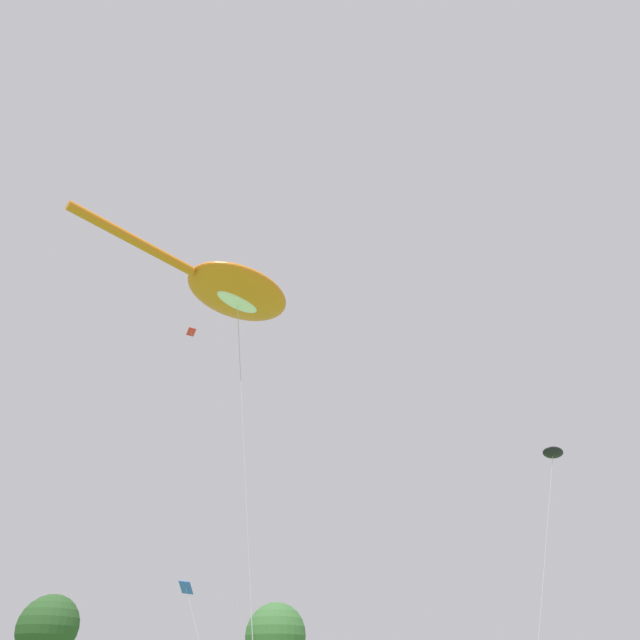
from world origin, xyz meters
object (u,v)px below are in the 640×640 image
object	(u,v)px
big_show_kite	(235,292)
tree_pine_center	(48,627)
small_kite_diamond_red	(187,592)
small_kite_delta_white	(200,385)
tree_broad_distant	(276,636)
small_kite_stunt_black	(553,454)

from	to	relation	value
big_show_kite	tree_pine_center	distance (m)	35.75
small_kite_diamond_red	small_kite_delta_white	distance (m)	11.38
small_kite_delta_white	tree_broad_distant	size ratio (longest dim) A/B	2.12
small_kite_delta_white	tree_broad_distant	distance (m)	36.30
small_kite_diamond_red	tree_broad_distant	xyz separation A→B (m)	(14.63, 24.25, -0.21)
big_show_kite	small_kite_stunt_black	distance (m)	16.17
big_show_kite	small_kite_delta_white	world-z (taller)	small_kite_delta_white
small_kite_diamond_red	tree_broad_distant	world-z (taller)	tree_broad_distant
small_kite_stunt_black	small_kite_diamond_red	xyz separation A→B (m)	(-12.49, 15.58, -4.54)
big_show_kite	tree_pine_center	world-z (taller)	big_show_kite
small_kite_stunt_black	tree_broad_distant	distance (m)	40.17
tree_pine_center	tree_broad_distant	bearing A→B (deg)	14.98
big_show_kite	small_kite_stunt_black	bearing A→B (deg)	-20.00
big_show_kite	small_kite_delta_white	size ratio (longest dim) A/B	0.83
small_kite_diamond_red	small_kite_delta_white	xyz separation A→B (m)	(-2.15, -6.58, 9.04)
tree_pine_center	tree_broad_distant	xyz separation A→B (m)	(20.62, 5.52, 0.34)
small_kite_diamond_red	small_kite_delta_white	world-z (taller)	small_kite_delta_white
tree_pine_center	small_kite_stunt_black	bearing A→B (deg)	-61.69
tree_pine_center	small_kite_diamond_red	bearing A→B (deg)	-72.26
small_kite_stunt_black	tree_broad_distant	size ratio (longest dim) A/B	1.24
tree_broad_distant	small_kite_diamond_red	bearing A→B (deg)	-121.11
small_kite_stunt_black	small_kite_delta_white	bearing A→B (deg)	-33.87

